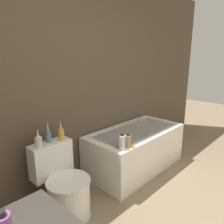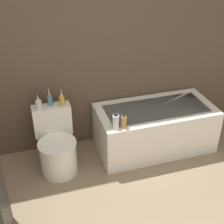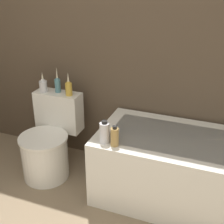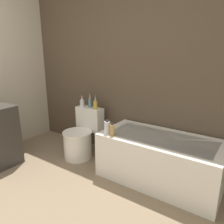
{
  "view_description": "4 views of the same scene",
  "coord_description": "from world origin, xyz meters",
  "px_view_note": "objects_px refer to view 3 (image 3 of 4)",
  "views": [
    {
      "loc": [
        -1.43,
        -0.07,
        1.59
      ],
      "look_at": [
        0.27,
        1.54,
        0.96
      ],
      "focal_mm": 35.0,
      "sensor_mm": 36.0,
      "label": 1
    },
    {
      "loc": [
        -0.6,
        -1.3,
        2.46
      ],
      "look_at": [
        0.22,
        1.38,
        0.78
      ],
      "focal_mm": 50.0,
      "sensor_mm": 36.0,
      "label": 2
    },
    {
      "loc": [
        1.03,
        -0.46,
        1.76
      ],
      "look_at": [
        0.3,
        1.43,
        0.8
      ],
      "focal_mm": 50.0,
      "sensor_mm": 36.0,
      "label": 3
    },
    {
      "loc": [
        1.73,
        -0.64,
        1.56
      ],
      "look_at": [
        0.22,
        1.55,
        0.8
      ],
      "focal_mm": 35.0,
      "sensor_mm": 36.0,
      "label": 4
    }
  ],
  "objects_px": {
    "shampoo_bottle_tall": "(105,132)",
    "shampoo_bottle_short": "(115,137)",
    "vase_silver": "(58,84)",
    "vase_bronze": "(69,88)",
    "toilet": "(49,143)",
    "bathtub": "(187,171)",
    "vase_gold": "(43,85)"
  },
  "relations": [
    {
      "from": "bathtub",
      "to": "vase_silver",
      "type": "xyz_separation_m",
      "value": [
        -1.23,
        0.18,
        0.5
      ]
    },
    {
      "from": "shampoo_bottle_tall",
      "to": "shampoo_bottle_short",
      "type": "height_order",
      "value": "shampoo_bottle_tall"
    },
    {
      "from": "toilet",
      "to": "vase_gold",
      "type": "height_order",
      "value": "vase_gold"
    },
    {
      "from": "bathtub",
      "to": "shampoo_bottle_tall",
      "type": "xyz_separation_m",
      "value": [
        -0.59,
        -0.26,
        0.36
      ]
    },
    {
      "from": "toilet",
      "to": "vase_gold",
      "type": "relative_size",
      "value": 3.8
    },
    {
      "from": "vase_silver",
      "to": "shampoo_bottle_tall",
      "type": "height_order",
      "value": "vase_silver"
    },
    {
      "from": "shampoo_bottle_short",
      "to": "bathtub",
      "type": "bearing_deg",
      "value": 28.58
    },
    {
      "from": "shampoo_bottle_tall",
      "to": "shampoo_bottle_short",
      "type": "distance_m",
      "value": 0.09
    },
    {
      "from": "shampoo_bottle_short",
      "to": "vase_gold",
      "type": "bearing_deg",
      "value": 153.77
    },
    {
      "from": "toilet",
      "to": "shampoo_bottle_tall",
      "type": "xyz_separation_m",
      "value": [
        0.64,
        -0.21,
        0.35
      ]
    },
    {
      "from": "toilet",
      "to": "shampoo_bottle_tall",
      "type": "height_order",
      "value": "shampoo_bottle_tall"
    },
    {
      "from": "vase_silver",
      "to": "vase_bronze",
      "type": "xyz_separation_m",
      "value": [
        0.13,
        -0.03,
        -0.01
      ]
    },
    {
      "from": "toilet",
      "to": "shampoo_bottle_tall",
      "type": "relative_size",
      "value": 4.03
    },
    {
      "from": "bathtub",
      "to": "shampoo_bottle_tall",
      "type": "distance_m",
      "value": 0.74
    },
    {
      "from": "shampoo_bottle_short",
      "to": "shampoo_bottle_tall",
      "type": "bearing_deg",
      "value": 168.67
    },
    {
      "from": "bathtub",
      "to": "vase_gold",
      "type": "xyz_separation_m",
      "value": [
        -1.36,
        0.14,
        0.49
      ]
    },
    {
      "from": "bathtub",
      "to": "vase_gold",
      "type": "distance_m",
      "value": 1.45
    },
    {
      "from": "bathtub",
      "to": "shampoo_bottle_tall",
      "type": "height_order",
      "value": "shampoo_bottle_tall"
    },
    {
      "from": "vase_gold",
      "to": "toilet",
      "type": "bearing_deg",
      "value": -55.55
    },
    {
      "from": "bathtub",
      "to": "vase_bronze",
      "type": "bearing_deg",
      "value": 172.49
    },
    {
      "from": "bathtub",
      "to": "vase_silver",
      "type": "relative_size",
      "value": 6.18
    },
    {
      "from": "bathtub",
      "to": "vase_silver",
      "type": "distance_m",
      "value": 1.34
    },
    {
      "from": "vase_gold",
      "to": "shampoo_bottle_short",
      "type": "xyz_separation_m",
      "value": [
        0.85,
        -0.42,
        -0.14
      ]
    },
    {
      "from": "vase_bronze",
      "to": "shampoo_bottle_short",
      "type": "distance_m",
      "value": 0.74
    },
    {
      "from": "bathtub",
      "to": "shampoo_bottle_tall",
      "type": "bearing_deg",
      "value": -156.37
    },
    {
      "from": "vase_silver",
      "to": "shampoo_bottle_short",
      "type": "distance_m",
      "value": 0.87
    },
    {
      "from": "vase_gold",
      "to": "shampoo_bottle_tall",
      "type": "xyz_separation_m",
      "value": [
        0.77,
        -0.4,
        -0.13
      ]
    },
    {
      "from": "toilet",
      "to": "vase_silver",
      "type": "height_order",
      "value": "vase_silver"
    },
    {
      "from": "vase_bronze",
      "to": "vase_gold",
      "type": "bearing_deg",
      "value": -179.42
    },
    {
      "from": "bathtub",
      "to": "vase_gold",
      "type": "height_order",
      "value": "vase_gold"
    },
    {
      "from": "bathtub",
      "to": "vase_bronze",
      "type": "height_order",
      "value": "vase_bronze"
    },
    {
      "from": "vase_silver",
      "to": "shampoo_bottle_tall",
      "type": "distance_m",
      "value": 0.78
    }
  ]
}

